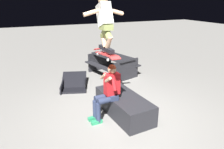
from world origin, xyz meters
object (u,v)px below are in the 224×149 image
Objects in this scene: kicker_ramp at (74,85)px; picnic_table_back at (112,62)px; skateboard at (106,54)px; skater_airborne at (105,21)px; person_sitting_on_ledge at (108,90)px; ledge_box_main at (124,105)px.

kicker_ramp is 0.67× the size of picnic_table_back.
skateboard is 0.69m from skater_airborne.
person_sitting_on_ledge is at bearing -173.54° from kicker_ramp.
skateboard is at bearing -174.67° from kicker_ramp.
picnic_table_back is (2.83, -1.38, -0.24)m from person_sitting_on_ledge.
skateboard is 0.77× the size of kicker_ramp.
skateboard reaches higher than picnic_table_back.
person_sitting_on_ledge is 3.16m from picnic_table_back.
person_sitting_on_ledge is 0.67× the size of picnic_table_back.
skater_airborne is at bearing -174.56° from kicker_ramp.
picnic_table_back reaches higher than ledge_box_main.
skateboard is at bearing -179.12° from skater_airborne.
ledge_box_main is 2.08m from skater_airborne.
skateboard is 0.91× the size of skater_airborne.
skateboard is at bearing 153.59° from picnic_table_back.
ledge_box_main is at bearing -85.35° from skateboard.
ledge_box_main is 1.67× the size of skateboard.
picnic_table_back is (0.60, -1.63, 0.43)m from kicker_ramp.
person_sitting_on_ledge is (-0.01, 0.42, 0.49)m from ledge_box_main.
ledge_box_main is 2.99m from picnic_table_back.
skater_airborne is 0.84× the size of kicker_ramp.
skater_airborne is at bearing 153.12° from picnic_table_back.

